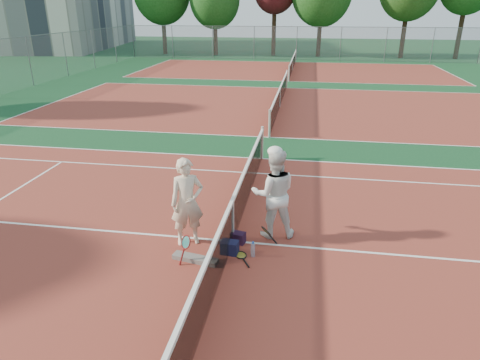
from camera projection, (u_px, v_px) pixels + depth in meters
name	position (u px, v px, depth m)	size (l,w,h in m)	color
ground	(233.00, 242.00, 9.20)	(130.00, 130.00, 0.00)	#103D1E
court_main	(233.00, 241.00, 9.20)	(23.77, 10.97, 0.01)	maroon
court_far_a	(280.00, 107.00, 21.55)	(23.77, 10.97, 0.01)	maroon
court_far_b	(292.00, 70.00, 33.89)	(23.77, 10.97, 0.01)	maroon
net_main	(233.00, 220.00, 9.01)	(0.10, 10.98, 1.02)	black
net_far_a	(280.00, 97.00, 21.36)	(0.10, 10.98, 1.02)	black
net_far_b	(293.00, 64.00, 33.70)	(0.10, 10.98, 1.02)	black
fence_back	(297.00, 44.00, 39.73)	(32.00, 0.06, 3.00)	slate
player_a	(187.00, 202.00, 8.82)	(0.69, 0.45, 1.89)	beige
player_b	(274.00, 194.00, 9.12)	(0.96, 0.75, 1.98)	silver
racket_red	(186.00, 249.00, 8.38)	(0.26, 0.27, 0.56)	maroon
racket_black_held	(266.00, 237.00, 8.89)	(0.38, 0.27, 0.50)	black
racket_spare	(241.00, 255.00, 8.67)	(0.60, 0.27, 0.03)	black
sports_bag_navy	(230.00, 247.00, 8.71)	(0.35, 0.24, 0.28)	black
sports_bag_purple	(238.00, 238.00, 9.11)	(0.30, 0.21, 0.24)	black
net_cover_canvas	(195.00, 259.00, 8.48)	(0.93, 0.22, 0.10)	#65605C
water_bottle	(253.00, 250.00, 8.60)	(0.09, 0.09, 0.30)	#ABBFD9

